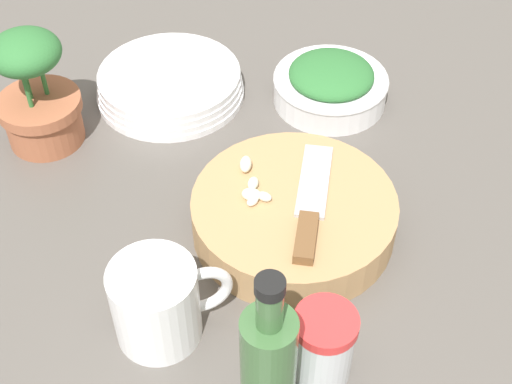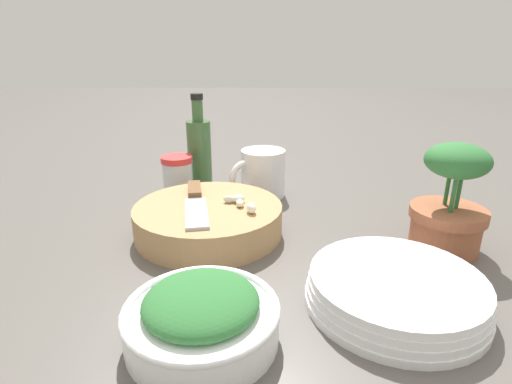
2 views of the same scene
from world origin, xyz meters
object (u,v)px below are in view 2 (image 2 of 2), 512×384
herb_bowl (199,316)px  plate_stack (393,290)px  spice_jar (176,177)px  oil_bottle (198,152)px  chef_knife (194,201)px  potted_herb (448,205)px  garlic_cloves (239,202)px  cutting_board (207,219)px  coffee_mug (260,173)px

herb_bowl → plate_stack: size_ratio=0.77×
spice_jar → oil_bottle: size_ratio=0.43×
plate_stack → oil_bottle: (-0.42, -0.29, 0.06)m
chef_knife → potted_herb: (0.06, 0.38, 0.02)m
garlic_cloves → plate_stack: 0.27m
spice_jar → plate_stack: (0.36, 0.33, -0.02)m
plate_stack → potted_herb: 0.19m
cutting_board → potted_herb: bearing=82.1°
herb_bowl → cutting_board: bearing=-174.7°
cutting_board → spice_jar: (-0.17, -0.08, 0.02)m
garlic_cloves → plate_stack: bearing=45.3°
plate_stack → oil_bottle: oil_bottle is taller
spice_jar → potted_herb: size_ratio=0.52×
coffee_mug → potted_herb: size_ratio=0.69×
chef_knife → spice_jar: 0.17m
cutting_board → herb_bowl: bearing=5.3°
plate_stack → herb_bowl: bearing=-74.1°
chef_knife → herb_bowl: 0.27m
garlic_cloves → coffee_mug: coffee_mug is taller
garlic_cloves → herb_bowl: size_ratio=0.46×
oil_bottle → potted_herb: bearing=55.6°
spice_jar → oil_bottle: (-0.06, 0.04, 0.04)m
coffee_mug → chef_knife: bearing=-32.4°
potted_herb → herb_bowl: bearing=-58.8°
oil_bottle → chef_knife: bearing=6.1°
plate_stack → spice_jar: bearing=-138.0°
cutting_board → plate_stack: size_ratio=1.13×
chef_knife → spice_jar: spice_jar is taller
herb_bowl → potted_herb: (-0.21, 0.34, 0.04)m
potted_herb → spice_jar: bearing=-116.2°
spice_jar → potted_herb: 0.50m
chef_knife → coffee_mug: (-0.17, 0.11, -0.01)m
chef_knife → herb_bowl: bearing=89.5°
herb_bowl → chef_knife: bearing=-170.3°
chef_knife → spice_jar: (-0.16, -0.06, -0.01)m
potted_herb → coffee_mug: bearing=-129.9°
garlic_cloves → herb_bowl: 0.25m
garlic_cloves → oil_bottle: size_ratio=0.37×
chef_knife → coffee_mug: bearing=-132.7°
spice_jar → oil_bottle: oil_bottle is taller
chef_knife → plate_stack: bearing=132.8°
garlic_cloves → oil_bottle: bearing=-157.2°
cutting_board → oil_bottle: size_ratio=1.19×
oil_bottle → potted_herb: oil_bottle is taller
coffee_mug → plate_stack: (0.37, 0.16, -0.03)m
herb_bowl → coffee_mug: 0.44m
cutting_board → potted_herb: potted_herb is taller
herb_bowl → spice_jar: (-0.42, -0.11, 0.01)m
garlic_cloves → plate_stack: size_ratio=0.35×
herb_bowl → coffee_mug: size_ratio=1.44×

